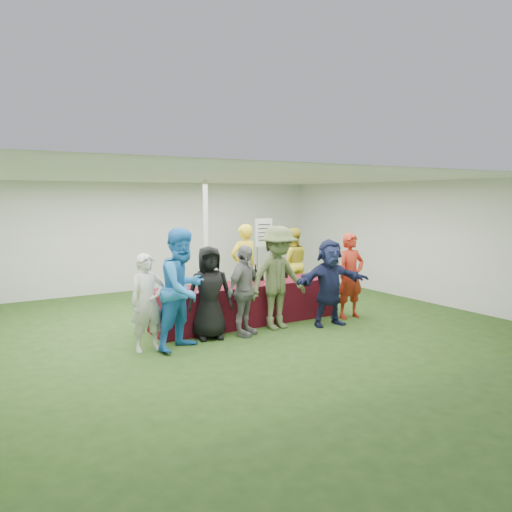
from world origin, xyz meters
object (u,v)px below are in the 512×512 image
customer_0 (147,303)px  customer_3 (244,291)px  staff_back (292,263)px  customer_2 (209,293)px  staff_pourer (244,266)px  serving_table (247,303)px  customer_6 (351,276)px  customer_1 (183,289)px  customer_5 (330,283)px  customer_4 (278,278)px  dump_bucket (324,273)px  wine_list_sign (264,238)px

customer_0 → customer_3: (1.68, -0.05, 0.02)m
staff_back → customer_2: bearing=53.1°
staff_pourer → customer_0: size_ratio=1.18×
serving_table → customer_6: (1.93, -0.68, 0.45)m
customer_1 → customer_2: (0.58, 0.28, -0.17)m
staff_back → customer_1: size_ratio=0.87×
customer_1 → customer_0: bearing=134.8°
customer_2 → customer_5: bearing=3.5°
staff_pourer → customer_3: (-1.11, -1.92, -0.11)m
customer_0 → customer_5: 3.35m
staff_back → customer_4: customer_4 is taller
staff_pourer → customer_5: size_ratio=1.11×
customer_2 → customer_5: customer_5 is taller
serving_table → customer_4: (0.27, -0.62, 0.54)m
customer_0 → customer_1: customer_1 is taller
staff_pourer → dump_bucket: bearing=117.3°
customer_2 → staff_pourer: bearing=59.5°
customer_1 → customer_5: 2.83m
wine_list_sign → customer_1: bearing=-136.6°
dump_bucket → wine_list_sign: bearing=81.2°
dump_bucket → customer_2: bearing=-173.2°
dump_bucket → customer_2: customer_2 is taller
customer_1 → customer_5: (2.83, -0.11, -0.14)m
customer_4 → customer_6: bearing=-6.5°
serving_table → customer_0: (-2.13, -0.64, 0.37)m
customer_2 → staff_back: bearing=45.5°
customer_0 → customer_3: bearing=-3.4°
customer_2 → customer_6: (2.97, -0.14, 0.05)m
customer_3 → customer_5: 1.68m
customer_3 → customer_5: (1.66, -0.24, 0.02)m
wine_list_sign → staff_pourer: bearing=-134.5°
wine_list_sign → customer_1: size_ratio=0.96×
customer_5 → customer_1: bearing=-172.8°
customer_2 → customer_6: size_ratio=0.94×
customer_2 → customer_4: customer_4 is taller
dump_bucket → wine_list_sign: size_ratio=0.13×
dump_bucket → staff_pourer: 1.76m
wine_list_sign → customer_6: (-0.17, -3.39, -0.49)m
staff_back → customer_1: 4.31m
wine_list_sign → customer_6: wine_list_sign is taller
dump_bucket → staff_pourer: (-0.99, 1.46, 0.04)m
customer_6 → dump_bucket: bearing=123.7°
customer_2 → customer_3: 0.60m
customer_5 → customer_6: bearing=27.5°
customer_1 → customer_5: customer_1 is taller
staff_back → customer_0: size_ratio=1.09×
wine_list_sign → customer_0: size_ratio=1.20×
customer_3 → customer_6: size_ratio=0.93×
customer_2 → customer_3: customer_2 is taller
dump_bucket → customer_4: (-1.37, -0.40, 0.08)m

